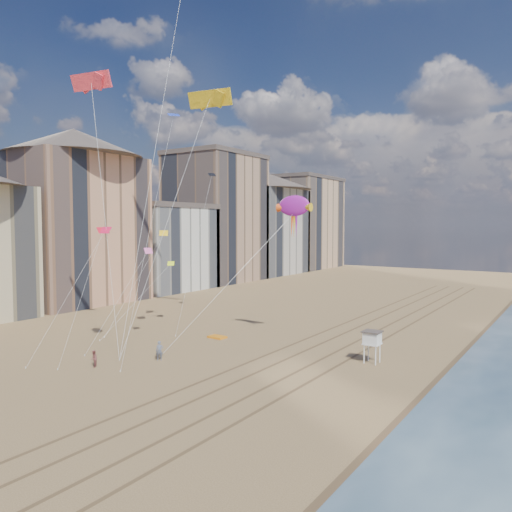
% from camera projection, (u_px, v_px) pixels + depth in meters
% --- Properties ---
extents(ground, '(260.00, 260.00, 0.00)m').
position_uv_depth(ground, '(77.00, 442.00, 29.38)').
color(ground, brown).
rests_on(ground, ground).
extents(tracks, '(7.68, 120.00, 0.01)m').
position_uv_depth(tracks, '(332.00, 345.00, 52.93)').
color(tracks, brown).
rests_on(tracks, ground).
extents(buildings, '(34.72, 131.35, 29.00)m').
position_uv_depth(buildings, '(199.00, 221.00, 108.31)').
color(buildings, '#C6B284').
rests_on(buildings, ground).
extents(lifeguard_stand, '(1.66, 1.66, 3.00)m').
position_uv_depth(lifeguard_stand, '(372.00, 338.00, 46.13)').
color(lifeguard_stand, silver).
rests_on(lifeguard_stand, ground).
extents(grounded_kite, '(2.05, 1.36, 0.23)m').
position_uv_depth(grounded_kite, '(217.00, 337.00, 56.44)').
color(grounded_kite, orange).
rests_on(grounded_kite, ground).
extents(show_kite, '(5.86, 6.92, 20.44)m').
position_uv_depth(show_kite, '(294.00, 206.00, 53.07)').
color(show_kite, '#9D189C').
rests_on(show_kite, ground).
extents(kite_flyer_a, '(0.80, 0.77, 1.84)m').
position_uv_depth(kite_flyer_a, '(159.00, 351.00, 47.11)').
color(kite_flyer_a, slate).
rests_on(kite_flyer_a, ground).
extents(kite_flyer_b, '(0.94, 0.95, 1.54)m').
position_uv_depth(kite_flyer_b, '(94.00, 359.00, 44.84)').
color(kite_flyer_b, brown).
rests_on(kite_flyer_b, ground).
extents(parafoils, '(9.13, 16.64, 16.40)m').
position_uv_depth(parafoils, '(174.00, 41.00, 57.86)').
color(parafoils, black).
rests_on(parafoils, ground).
extents(small_kites, '(13.06, 20.04, 15.91)m').
position_uv_depth(small_kites, '(155.00, 210.00, 55.24)').
color(small_kites, black).
rests_on(small_kites, ground).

